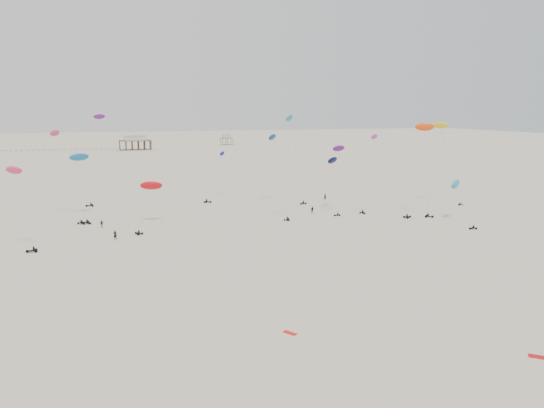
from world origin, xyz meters
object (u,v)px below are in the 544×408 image
object	(u,v)px
pavilion_main	(135,143)
spectator_0	(115,239)
pavilion_small	(227,140)
rig_7	(96,151)
rig_0	(68,167)

from	to	relation	value
pavilion_main	spectator_0	bearing A→B (deg)	-94.93
pavilion_small	pavilion_main	bearing A→B (deg)	-156.80
pavilion_main	pavilion_small	size ratio (longest dim) A/B	2.33
pavilion_small	rig_7	size ratio (longest dim) A/B	0.34
rig_0	pavilion_small	bearing A→B (deg)	-145.86
pavilion_main	spectator_0	distance (m)	255.50
rig_0	rig_7	world-z (taller)	rig_7
rig_7	pavilion_small	bearing A→B (deg)	-24.78
pavilion_small	spectator_0	distance (m)	299.02
spectator_0	rig_0	bearing A→B (deg)	-54.15
pavilion_main	rig_7	bearing A→B (deg)	-96.90
rig_0	spectator_0	world-z (taller)	rig_0
spectator_0	pavilion_main	bearing A→B (deg)	-79.89
rig_7	spectator_0	world-z (taller)	rig_7
rig_7	spectator_0	distance (m)	51.00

